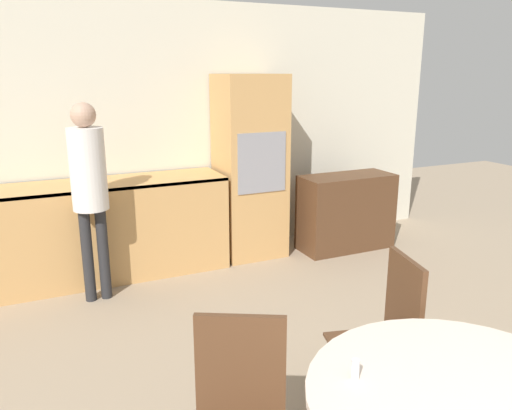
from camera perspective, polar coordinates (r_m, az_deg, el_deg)
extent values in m
cube|color=beige|center=(5.20, -11.22, 7.95)|extent=(6.72, 0.05, 2.60)
cube|color=tan|center=(4.90, -21.13, -3.24)|extent=(3.02, 0.60, 0.93)
cube|color=black|center=(4.79, -21.63, 1.88)|extent=(3.02, 0.60, 0.03)
cube|color=tan|center=(5.22, -0.71, 4.33)|extent=(0.65, 0.58, 1.89)
cube|color=gray|center=(4.94, 0.69, 4.83)|extent=(0.52, 0.01, 0.60)
cube|color=#51331E|center=(5.59, 10.24, -0.79)|extent=(1.04, 0.45, 0.83)
cylinder|color=beige|center=(2.12, 23.00, -19.78)|extent=(1.20, 1.20, 0.03)
cube|color=#51331E|center=(2.19, -1.78, -18.38)|extent=(0.35, 0.21, 0.51)
cylinder|color=#51331E|center=(3.10, 8.48, -18.30)|extent=(0.04, 0.04, 0.43)
cylinder|color=#51331E|center=(2.86, 10.72, -21.67)|extent=(0.04, 0.04, 0.43)
cylinder|color=#51331E|center=(3.21, 14.15, -17.38)|extent=(0.04, 0.04, 0.43)
cylinder|color=#51331E|center=(2.98, 16.86, -20.46)|extent=(0.04, 0.04, 0.43)
cube|color=#51331E|center=(2.91, 12.82, -15.71)|extent=(0.48, 0.48, 0.02)
cube|color=#51331E|center=(2.86, 16.59, -10.56)|extent=(0.12, 0.38, 0.51)
cylinder|color=#262628|center=(4.47, -18.70, -5.54)|extent=(0.09, 0.09, 0.81)
cylinder|color=#262628|center=(4.48, -17.04, -5.35)|extent=(0.09, 0.09, 0.81)
cylinder|color=silver|center=(4.29, -18.65, 3.89)|extent=(0.29, 0.29, 0.67)
sphere|color=tan|center=(4.23, -19.15, 9.70)|extent=(0.20, 0.20, 0.20)
cylinder|color=white|center=(2.07, 11.26, -18.12)|extent=(0.03, 0.03, 0.07)
cylinder|color=silver|center=(2.04, 11.33, -17.10)|extent=(0.03, 0.03, 0.01)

